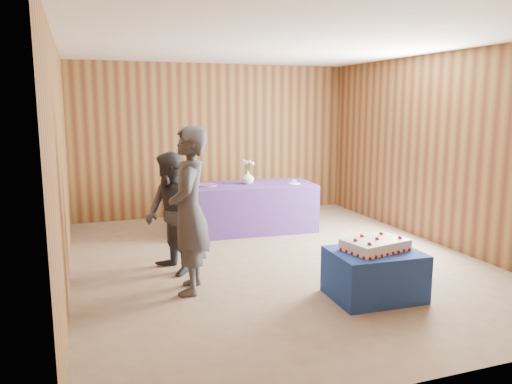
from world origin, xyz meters
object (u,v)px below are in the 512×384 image
guest_left (189,211)px  cake_table (374,274)px  vase (248,177)px  sheet_cake (375,245)px  serving_table (250,207)px  guest_right (171,214)px

guest_left → cake_table: bearing=81.4°
guest_left → vase: bearing=164.5°
sheet_cake → guest_left: size_ratio=0.42×
cake_table → serving_table: 3.10m
cake_table → guest_right: 2.40m
sheet_cake → guest_left: guest_left is taller
sheet_cake → vase: vase is taller
vase → guest_right: 2.24m
vase → sheet_cake: bearing=-83.7°
cake_table → serving_table: size_ratio=0.45×
vase → guest_right: bearing=-132.5°
cake_table → vase: vase is taller
serving_table → guest_left: size_ratio=1.13×
cake_table → sheet_cake: size_ratio=1.22×
vase → guest_left: guest_left is taller
sheet_cake → serving_table: bearing=83.8°
cake_table → vase: (-0.33, 3.12, 0.60)m
cake_table → guest_right: guest_right is taller
cake_table → serving_table: (-0.30, 3.08, 0.12)m
serving_table → guest_right: (-1.53, -1.61, 0.35)m
vase → guest_left: size_ratio=0.11×
serving_table → guest_left: 2.74m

